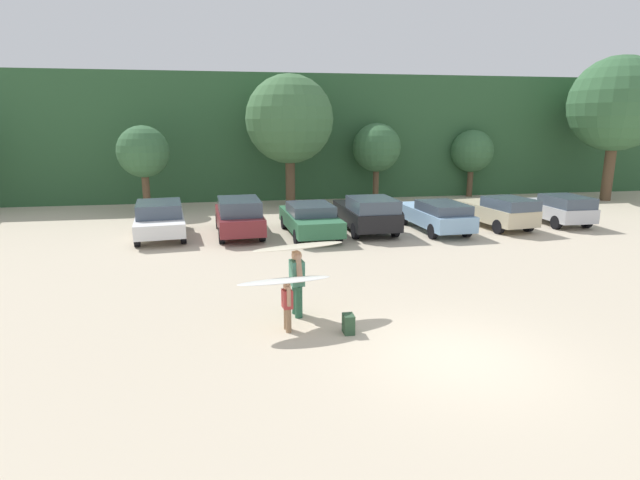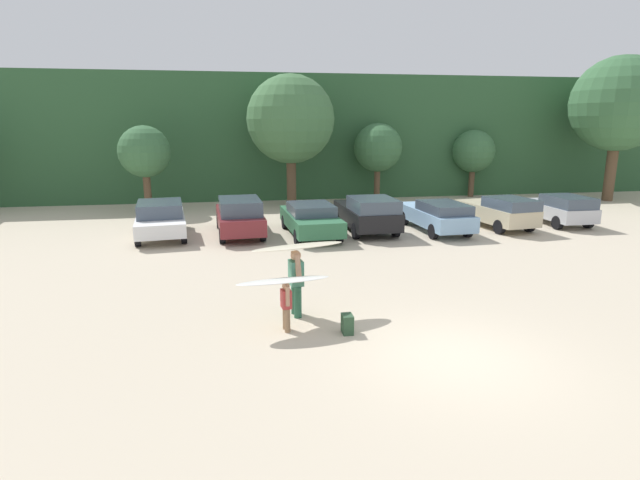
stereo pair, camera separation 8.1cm
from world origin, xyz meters
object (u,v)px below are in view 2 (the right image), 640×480
parked_car_champagne (499,211)px  parked_car_silver (559,208)px  parked_car_forest_green (311,219)px  surfboard_cream (298,246)px  parked_car_black (368,213)px  person_adult (296,279)px  person_child (286,304)px  parked_car_sky_blue (437,215)px  surfboard_white (283,281)px  parked_car_maroon (240,216)px  parked_car_white (160,218)px  backpack_dropped (347,324)px

parked_car_champagne → parked_car_silver: bearing=-91.9°
parked_car_forest_green → surfboard_cream: (-1.69, -9.00, 1.03)m
parked_car_black → surfboard_cream: (-4.27, -9.25, 0.91)m
parked_car_black → parked_car_silver: 9.39m
person_adult → surfboard_cream: surfboard_cream is taller
person_child → surfboard_cream: size_ratio=0.47×
parked_car_sky_blue → surfboard_white: size_ratio=2.13×
parked_car_forest_green → parked_car_silver: bearing=-91.2°
parked_car_champagne → person_adult: person_adult is taller
parked_car_black → person_child: (-4.69, -10.25, -0.19)m
parked_car_forest_green → parked_car_silver: (11.98, 0.41, 0.03)m
person_adult → parked_car_silver: bearing=-152.6°
parked_car_sky_blue → surfboard_white: 12.47m
parked_car_forest_green → surfboard_white: size_ratio=2.16×
parked_car_black → surfboard_cream: 10.23m
parked_car_forest_green → parked_car_black: (2.59, 0.25, 0.12)m
parked_car_maroon → parked_car_forest_green: bearing=-103.2°
parked_car_maroon → person_adult: bearing=-176.1°
surfboard_cream → parked_car_champagne: bearing=-153.7°
parked_car_sky_blue → parked_car_silver: 6.39m
person_adult → parked_car_sky_blue: bearing=-136.8°
parked_car_maroon → person_adult: 9.69m
parked_car_white → backpack_dropped: (5.52, -11.12, -0.58)m
parked_car_champagne → person_child: 14.79m
parked_car_champagne → person_child: parked_car_champagne is taller
parked_car_sky_blue → parked_car_white: bearing=82.6°
parked_car_maroon → person_child: (0.88, -10.51, -0.19)m
parked_car_champagne → parked_car_maroon: bearing=80.1°
parked_car_maroon → backpack_dropped: bearing=-171.8°
parked_car_champagne → parked_car_silver: 3.27m
parked_car_forest_green → parked_car_silver: size_ratio=1.20×
parked_car_white → parked_car_sky_blue: 11.92m
person_adult → backpack_dropped: bearing=120.7°
parked_car_champagne → surfboard_cream: 13.85m
parked_car_forest_green → parked_car_black: size_ratio=1.06×
parked_car_maroon → person_adult: (1.23, -9.61, 0.10)m
parked_car_white → parked_car_silver: size_ratio=1.13×
parked_car_maroon → backpack_dropped: 11.16m
parked_car_maroon → backpack_dropped: parked_car_maroon is taller
person_adult → person_child: bearing=61.7°
parked_car_black → surfboard_white: 11.23m
parked_car_sky_blue → backpack_dropped: size_ratio=10.71×
parked_car_silver → parked_car_sky_blue: bearing=94.7°
parked_car_silver → surfboard_cream: surfboard_cream is taller
backpack_dropped → parked_car_sky_blue: bearing=58.1°
parked_car_sky_blue → backpack_dropped: parked_car_sky_blue is taller
parked_car_sky_blue → parked_car_silver: bearing=-87.8°
parked_car_silver → surfboard_white: 17.51m
backpack_dropped → parked_car_silver: bearing=40.3°
parked_car_silver → parked_car_forest_green: bearing=91.5°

